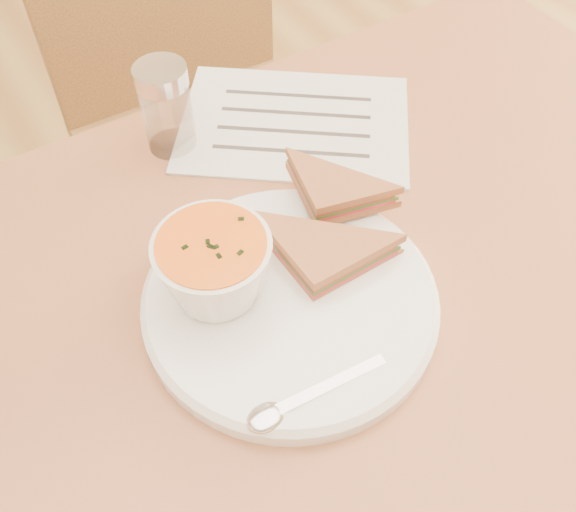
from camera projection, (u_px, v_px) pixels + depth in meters
floor at (330, 500)px, 1.24m from camera, size 5.00×6.00×0.01m
dining_table at (343, 419)px, 0.95m from camera, size 1.00×0.70×0.75m
chair_far at (219, 146)px, 1.15m from camera, size 0.44×0.44×0.97m
plate at (290, 301)px, 0.62m from camera, size 0.32×0.32×0.02m
soup_bowl at (215, 270)px, 0.58m from camera, size 0.13×0.13×0.07m
sandwich_half_a at (314, 295)px, 0.59m from camera, size 0.11×0.11×0.03m
sandwich_half_b at (316, 219)px, 0.64m from camera, size 0.11×0.11×0.03m
spoon at (319, 391)px, 0.54m from camera, size 0.18×0.05×0.01m
paper_menu at (294, 123)px, 0.79m from camera, size 0.34×0.33×0.00m
condiment_shaker at (167, 108)px, 0.73m from camera, size 0.07×0.07×0.11m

